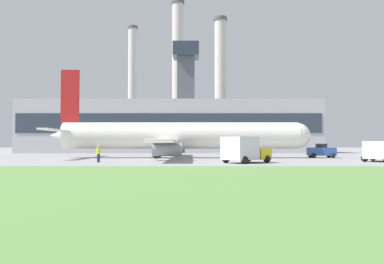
{
  "coord_description": "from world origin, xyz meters",
  "views": [
    {
      "loc": [
        4.62,
        -46.33,
        1.66
      ],
      "look_at": [
        4.55,
        1.76,
        3.33
      ],
      "focal_mm": 35.0,
      "sensor_mm": 36.0,
      "label": 1
    }
  ],
  "objects_px": {
    "pushback_tug": "(322,151)",
    "ground_crew_person": "(99,154)",
    "baggage_truck": "(245,150)",
    "airplane": "(177,136)",
    "fuel_truck": "(379,152)"
  },
  "relations": [
    {
      "from": "airplane",
      "to": "fuel_truck",
      "type": "distance_m",
      "value": 23.3
    },
    {
      "from": "pushback_tug",
      "to": "ground_crew_person",
      "type": "relative_size",
      "value": 2.17
    },
    {
      "from": "ground_crew_person",
      "to": "pushback_tug",
      "type": "bearing_deg",
      "value": 26.33
    },
    {
      "from": "pushback_tug",
      "to": "ground_crew_person",
      "type": "xyz_separation_m",
      "value": [
        -25.72,
        -12.73,
        0.02
      ]
    },
    {
      "from": "airplane",
      "to": "baggage_truck",
      "type": "xyz_separation_m",
      "value": [
        6.76,
        -13.6,
        -1.64
      ]
    },
    {
      "from": "pushback_tug",
      "to": "baggage_truck",
      "type": "xyz_separation_m",
      "value": [
        -11.98,
        -14.01,
        0.36
      ]
    },
    {
      "from": "airplane",
      "to": "baggage_truck",
      "type": "relative_size",
      "value": 6.76
    },
    {
      "from": "fuel_truck",
      "to": "pushback_tug",
      "type": "bearing_deg",
      "value": 98.96
    },
    {
      "from": "ground_crew_person",
      "to": "baggage_truck",
      "type": "bearing_deg",
      "value": -5.35
    },
    {
      "from": "baggage_truck",
      "to": "fuel_truck",
      "type": "relative_size",
      "value": 1.07
    },
    {
      "from": "airplane",
      "to": "ground_crew_person",
      "type": "height_order",
      "value": "airplane"
    },
    {
      "from": "ground_crew_person",
      "to": "airplane",
      "type": "bearing_deg",
      "value": 60.45
    },
    {
      "from": "pushback_tug",
      "to": "ground_crew_person",
      "type": "height_order",
      "value": "pushback_tug"
    },
    {
      "from": "baggage_truck",
      "to": "fuel_truck",
      "type": "height_order",
      "value": "baggage_truck"
    },
    {
      "from": "fuel_truck",
      "to": "ground_crew_person",
      "type": "height_order",
      "value": "fuel_truck"
    }
  ]
}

